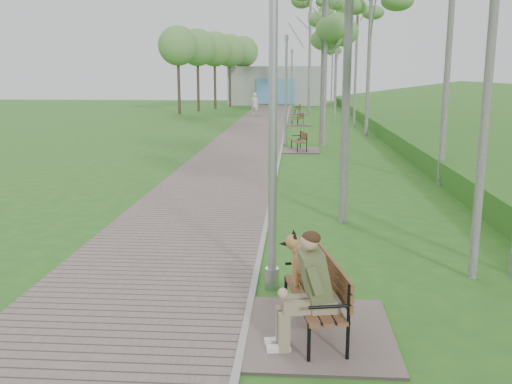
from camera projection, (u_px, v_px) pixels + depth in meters
ground at (262, 244)px, 11.43m from camera, size 120.00×120.00×0.00m
walkway at (254, 132)px, 32.53m from camera, size 3.50×67.00×0.04m
kerb at (285, 132)px, 32.41m from camera, size 0.10×67.00×0.05m
embankment at (511, 137)px, 30.13m from camera, size 14.00×70.00×1.60m
building_north at (277, 86)px, 60.88m from camera, size 10.00×5.20×4.00m
bench_main at (309, 300)px, 7.34m from camera, size 2.00×2.22×1.74m
bench_second at (299, 147)px, 24.87m from camera, size 1.70×1.89×1.04m
bench_third at (298, 122)px, 37.26m from camera, size 1.54×1.72×0.95m
bench_far at (297, 112)px, 47.04m from camera, size 1.66×1.85×1.02m
lamp_post_near at (273, 119)px, 8.53m from camera, size 0.22×0.22×5.73m
lamp_post_second at (286, 95)px, 26.57m from camera, size 0.20×0.20×5.05m
lamp_post_third at (291, 89)px, 37.72m from camera, size 0.19×0.19×4.85m
pedestrian_near at (255, 104)px, 45.68m from camera, size 0.77×0.66×1.79m
birch_mid_c at (324, 21)px, 25.58m from camera, size 2.49×2.49×7.16m
birch_far_b at (337, 17)px, 38.91m from camera, size 2.84×2.84×9.00m
birch_distant_a at (311, 8)px, 46.19m from camera, size 2.83×2.83×10.79m
birch_distant_b at (333, 43)px, 56.82m from camera, size 2.38×2.38×7.91m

